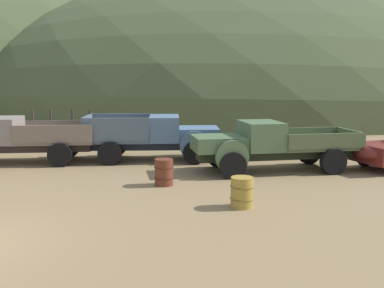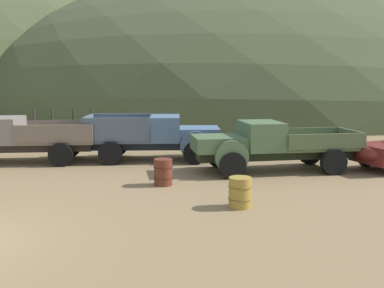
% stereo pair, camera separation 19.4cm
% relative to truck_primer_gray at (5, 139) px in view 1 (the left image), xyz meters
% --- Properties ---
extents(hill_far_right, '(75.29, 81.37, 31.33)m').
position_rel_truck_primer_gray_xyz_m(hill_far_right, '(17.67, 47.63, -1.00)').
color(hill_far_right, '#424C2D').
rests_on(hill_far_right, ground).
extents(truck_primer_gray, '(6.40, 2.51, 2.16)m').
position_rel_truck_primer_gray_xyz_m(truck_primer_gray, '(0.00, 0.00, 0.00)').
color(truck_primer_gray, '#3D322D').
rests_on(truck_primer_gray, ground).
extents(truck_chalk_blue, '(5.69, 2.66, 1.91)m').
position_rel_truck_primer_gray_xyz_m(truck_chalk_blue, '(6.42, 0.18, 0.01)').
color(truck_chalk_blue, '#262D39').
rests_on(truck_chalk_blue, ground).
extents(truck_weathered_green, '(6.39, 2.78, 1.89)m').
position_rel_truck_primer_gray_xyz_m(truck_weathered_green, '(10.18, -2.52, -0.01)').
color(truck_weathered_green, '#232B1B').
rests_on(truck_weathered_green, ground).
extents(oil_drum_spare, '(0.66, 0.66, 0.84)m').
position_rel_truck_primer_gray_xyz_m(oil_drum_spare, '(8.50, -7.08, -0.58)').
color(oil_drum_spare, olive).
rests_on(oil_drum_spare, ground).
extents(oil_drum_by_truck, '(0.65, 0.65, 0.88)m').
position_rel_truck_primer_gray_xyz_m(oil_drum_by_truck, '(6.42, -4.40, -0.56)').
color(oil_drum_by_truck, '#5B2819').
rests_on(oil_drum_by_truck, ground).
extents(bush_front_right, '(1.17, 0.99, 1.00)m').
position_rel_truck_primer_gray_xyz_m(bush_front_right, '(12.38, 1.61, -0.77)').
color(bush_front_right, olive).
rests_on(bush_front_right, ground).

